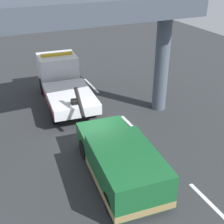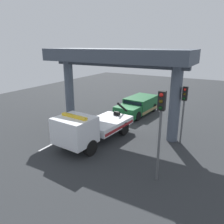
{
  "view_description": "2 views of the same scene",
  "coord_description": "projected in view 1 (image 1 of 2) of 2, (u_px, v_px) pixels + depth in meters",
  "views": [
    {
      "loc": [
        -11.67,
        4.22,
        7.96
      ],
      "look_at": [
        -1.01,
        -0.65,
        1.74
      ],
      "focal_mm": 48.71,
      "sensor_mm": 36.0,
      "label": 1
    },
    {
      "loc": [
        15.99,
        8.11,
        6.59
      ],
      "look_at": [
        1.19,
        -0.38,
        1.29
      ],
      "focal_mm": 35.2,
      "sensor_mm": 36.0,
      "label": 2
    }
  ],
  "objects": [
    {
      "name": "overpass_structure",
      "position": [
        76.0,
        19.0,
        13.23
      ],
      "size": [
        3.6,
        11.28,
        6.25
      ],
      "color": "#4C5666",
      "rests_on": "ground"
    },
    {
      "name": "tow_truck_white",
      "position": [
        63.0,
        80.0,
        17.94
      ],
      "size": [
        7.33,
        2.88,
        2.46
      ],
      "color": "white",
      "rests_on": "ground"
    },
    {
      "name": "lane_stripe_mid",
      "position": [
        133.0,
        127.0,
        15.5
      ],
      "size": [
        2.6,
        0.16,
        0.01
      ],
      "primitive_type": "cube",
      "color": "silver",
      "rests_on": "ground"
    },
    {
      "name": "lane_stripe_east",
      "position": [
        91.0,
        85.0,
        20.32
      ],
      "size": [
        2.6,
        0.16,
        0.01
      ],
      "primitive_type": "cube",
      "color": "silver",
      "rests_on": "ground"
    },
    {
      "name": "towed_van_green",
      "position": [
        121.0,
        163.0,
        11.65
      ],
      "size": [
        5.36,
        2.59,
        1.58
      ],
      "color": "#195B2D",
      "rests_on": "ground"
    },
    {
      "name": "ground_plane",
      "position": [
        91.0,
        138.0,
        14.68
      ],
      "size": [
        60.0,
        40.0,
        0.1
      ],
      "primitive_type": "cube",
      "color": "#2D3033"
    },
    {
      "name": "lane_stripe_west",
      "position": [
        214.0,
        207.0,
        10.67
      ],
      "size": [
        2.6,
        0.16,
        0.01
      ],
      "primitive_type": "cube",
      "color": "silver",
      "rests_on": "ground"
    }
  ]
}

